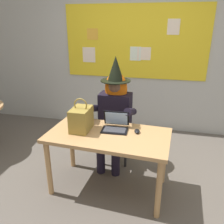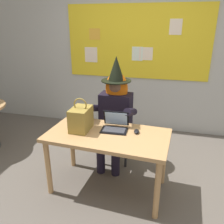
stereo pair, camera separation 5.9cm
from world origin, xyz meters
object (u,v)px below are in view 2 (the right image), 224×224
object	(u,v)px
person_costumed	(115,108)
computer_mouse	(137,131)
desk_main	(108,141)
chair_at_desk	(116,124)
laptop	(115,126)
handbag	(81,119)

from	to	relation	value
person_costumed	computer_mouse	world-z (taller)	person_costumed
desk_main	person_costumed	distance (m)	0.62
chair_at_desk	laptop	xyz separation A→B (m)	(0.12, -0.58, 0.25)
chair_at_desk	desk_main	bearing A→B (deg)	1.31
chair_at_desk	computer_mouse	xyz separation A→B (m)	(0.38, -0.61, 0.22)
chair_at_desk	laptop	size ratio (longest dim) A/B	3.00
person_costumed	desk_main	bearing A→B (deg)	7.78
chair_at_desk	handbag	distance (m)	0.80
computer_mouse	person_costumed	bearing A→B (deg)	118.65
computer_mouse	handbag	size ratio (longest dim) A/B	0.28
laptop	chair_at_desk	bearing A→B (deg)	99.02
chair_at_desk	person_costumed	distance (m)	0.32
laptop	computer_mouse	bearing A→B (deg)	-9.75
desk_main	chair_at_desk	size ratio (longest dim) A/B	1.51
person_costumed	laptop	xyz separation A→B (m)	(0.11, -0.46, -0.04)
person_costumed	handbag	size ratio (longest dim) A/B	3.90
person_costumed	laptop	bearing A→B (deg)	15.64
desk_main	handbag	distance (m)	0.39
laptop	person_costumed	bearing A→B (deg)	101.51
chair_at_desk	person_costumed	xyz separation A→B (m)	(0.00, -0.12, 0.29)
desk_main	handbag	size ratio (longest dim) A/B	3.65
desk_main	laptop	bearing A→B (deg)	70.00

